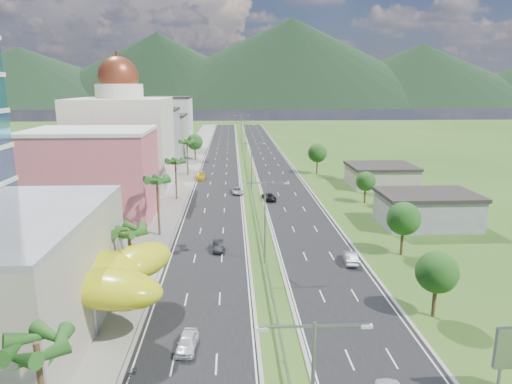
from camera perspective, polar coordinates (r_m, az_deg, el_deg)
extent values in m
plane|color=#2D5119|center=(51.60, 1.92, -13.06)|extent=(500.00, 500.00, 0.00)
cube|color=black|center=(137.99, -4.43, 3.73)|extent=(11.00, 260.00, 0.04)
cube|color=black|center=(138.44, 1.81, 3.80)|extent=(11.00, 260.00, 0.04)
cube|color=gray|center=(138.54, -8.36, 3.68)|extent=(7.00, 260.00, 0.12)
cube|color=gray|center=(120.20, -1.04, 2.63)|extent=(0.08, 216.00, 0.28)
cube|color=gray|center=(221.23, -1.99, 7.46)|extent=(0.10, 0.12, 0.70)
cube|color=gray|center=(24.43, 3.88, -16.45)|extent=(2.88, 0.12, 0.12)
cube|color=gray|center=(24.92, 10.74, -16.04)|extent=(2.88, 0.12, 0.12)
cube|color=silver|center=(24.37, 0.76, -16.77)|extent=(0.60, 0.25, 0.18)
cube|color=silver|center=(25.28, 13.66, -15.99)|extent=(0.60, 0.25, 0.18)
cylinder|color=gray|center=(58.83, 1.12, -3.90)|extent=(0.20, 0.20, 11.00)
cube|color=gray|center=(57.40, -0.29, 1.13)|extent=(2.88, 0.12, 0.12)
cube|color=gray|center=(57.61, 2.57, 1.16)|extent=(2.88, 0.12, 0.12)
cube|color=silver|center=(57.37, -1.56, 1.02)|extent=(0.60, 0.25, 0.18)
cube|color=silver|center=(57.77, 3.84, 1.08)|extent=(0.60, 0.25, 0.18)
cylinder|color=gray|center=(97.69, -0.58, 3.05)|extent=(0.20, 0.20, 11.00)
cube|color=gray|center=(96.84, -1.45, 6.13)|extent=(2.88, 0.12, 0.12)
cube|color=gray|center=(96.96, 0.26, 6.14)|extent=(2.88, 0.12, 0.12)
cube|color=silver|center=(96.82, -2.21, 6.06)|extent=(0.60, 0.25, 0.18)
cube|color=silver|center=(97.06, 1.02, 6.09)|extent=(0.60, 0.25, 0.18)
cylinder|color=gray|center=(142.17, -1.38, 6.28)|extent=(0.20, 0.20, 11.00)
cube|color=gray|center=(141.58, -1.98, 8.41)|extent=(2.88, 0.12, 0.12)
cube|color=gray|center=(141.67, -0.80, 8.41)|extent=(2.88, 0.12, 0.12)
cube|color=silver|center=(141.57, -2.50, 8.36)|extent=(0.60, 0.25, 0.18)
cube|color=silver|center=(141.73, -0.28, 8.38)|extent=(0.60, 0.25, 0.18)
cylinder|color=gray|center=(186.90, -1.80, 7.97)|extent=(0.20, 0.20, 11.00)
cube|color=gray|center=(186.45, -2.26, 9.59)|extent=(2.88, 0.12, 0.12)
cube|color=gray|center=(186.52, -1.36, 9.59)|extent=(2.88, 0.12, 0.12)
cube|color=silver|center=(186.44, -2.66, 9.55)|extent=(0.60, 0.25, 0.18)
cube|color=silver|center=(186.57, -0.96, 9.57)|extent=(0.60, 0.25, 0.18)
cylinder|color=gray|center=(52.64, -25.46, -11.47)|extent=(0.50, 0.50, 4.00)
cylinder|color=gray|center=(46.11, -19.51, -14.48)|extent=(0.50, 0.50, 4.00)
cylinder|color=gray|center=(44.95, -25.70, -15.85)|extent=(0.50, 0.50, 4.00)
cylinder|color=gray|center=(49.95, -15.66, -11.97)|extent=(0.50, 0.50, 4.00)
cube|color=#D85865|center=(83.04, -19.71, 1.83)|extent=(20.00, 15.00, 15.00)
cube|color=beige|center=(104.61, -16.30, 5.70)|extent=(20.00, 20.00, 20.00)
cylinder|color=beige|center=(103.82, -16.72, 11.99)|extent=(10.00, 10.00, 3.00)
sphere|color=maroon|center=(103.83, -16.83, 13.65)|extent=(8.40, 8.40, 8.40)
cube|color=gray|center=(128.96, -13.33, 6.32)|extent=(16.00, 15.00, 16.00)
cube|color=gray|center=(150.69, -11.86, 6.79)|extent=(16.00, 15.00, 13.00)
cube|color=silver|center=(173.12, -10.76, 8.48)|extent=(16.00, 15.00, 18.00)
cube|color=gray|center=(80.61, 20.57, -2.22)|extent=(15.00, 10.00, 5.00)
cube|color=gray|center=(108.65, 15.32, 1.85)|extent=(14.00, 12.00, 4.40)
cylinder|color=#47301C|center=(52.95, -15.39, -8.40)|extent=(0.36, 0.36, 7.50)
cylinder|color=#47301C|center=(71.39, -12.11, -1.93)|extent=(0.36, 0.36, 9.00)
cylinder|color=#47301C|center=(93.67, -9.96, 1.47)|extent=(0.36, 0.36, 8.00)
cylinder|color=#47301C|center=(118.05, -8.57, 4.15)|extent=(0.36, 0.36, 8.80)
cylinder|color=#47301C|center=(142.97, -7.62, 4.97)|extent=(0.40, 0.40, 4.90)
sphere|color=#23541A|center=(142.55, -7.66, 6.23)|extent=(4.90, 4.90, 4.90)
cylinder|color=#47301C|center=(50.24, 21.41, -12.14)|extent=(0.40, 0.40, 4.20)
sphere|color=#23541A|center=(49.18, 21.68, -9.29)|extent=(4.20, 4.20, 4.20)
cylinder|color=#47301C|center=(65.81, 17.79, -5.62)|extent=(0.40, 0.40, 4.55)
sphere|color=#23541A|center=(64.95, 17.98, -3.18)|extent=(4.55, 4.55, 4.55)
cylinder|color=#47301C|center=(92.35, 13.47, -0.19)|extent=(0.40, 0.40, 3.85)
sphere|color=#23541A|center=(91.81, 13.55, 1.31)|extent=(3.85, 3.85, 3.85)
cylinder|color=#47301C|center=(119.90, 7.64, 3.37)|extent=(0.40, 0.40, 4.90)
sphere|color=#23541A|center=(119.40, 7.69, 4.86)|extent=(4.90, 4.90, 4.90)
imported|color=white|center=(42.83, -8.59, -18.06)|extent=(1.95, 4.15, 1.37)
imported|color=black|center=(64.95, -4.78, -6.73)|extent=(1.45, 4.03, 1.32)
imported|color=#9EA0A5|center=(97.69, -2.43, 0.17)|extent=(2.80, 5.03, 1.33)
imported|color=yellow|center=(113.49, -6.94, 2.00)|extent=(2.28, 5.45, 1.57)
imported|color=#989B9F|center=(61.64, 11.72, -8.02)|extent=(2.03, 4.62, 1.48)
imported|color=black|center=(92.40, 1.59, -0.57)|extent=(2.91, 5.26, 1.39)
imported|color=black|center=(40.20, -15.24, -20.89)|extent=(0.85, 1.90, 1.17)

